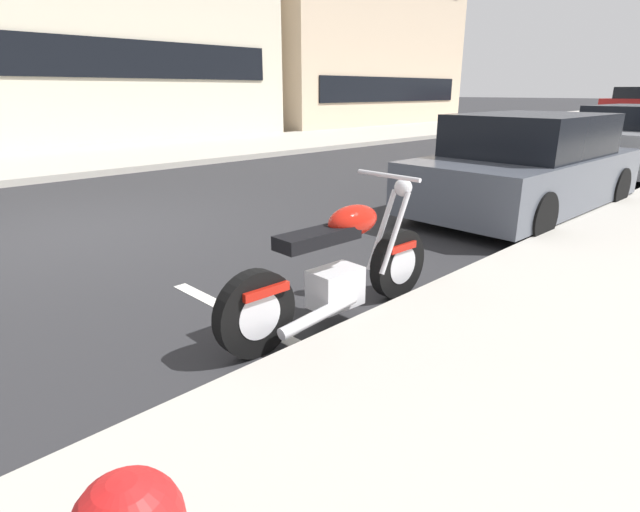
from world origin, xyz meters
The scene contains 7 objects.
ground_plane centered at (0.00, 0.00, 0.00)m, with size 260.00×260.00×0.00m, color #28282B.
sidewalk_far_curb centered at (12.00, 6.72, 0.07)m, with size 120.00×5.00×0.14m, color #ADA89E.
parking_stall_stripe centered at (0.00, -3.62, 0.00)m, with size 0.12×2.20×0.01m, color silver.
parked_motorcycle centered at (0.49, -4.08, 0.42)m, with size 2.12×0.62×1.10m.
parked_car_mid_block centered at (5.11, -3.46, 0.67)m, with size 4.14×1.92×1.41m.
parked_car_far_down_curb centered at (10.65, -3.45, 0.68)m, with size 4.72×2.00×1.43m.
townhouse_near_left centered at (18.27, 13.59, 4.03)m, with size 12.04×9.22×8.06m.
Camera 1 is at (-2.15, -6.54, 1.72)m, focal length 28.32 mm.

